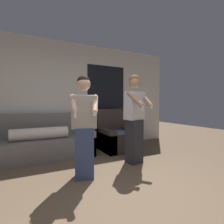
% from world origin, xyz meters
% --- Properties ---
extents(ground_plane, '(14.00, 14.00, 0.00)m').
position_xyz_m(ground_plane, '(0.00, 0.00, 0.00)').
color(ground_plane, brown).
extents(wall_back, '(6.25, 0.07, 2.70)m').
position_xyz_m(wall_back, '(0.02, 2.80, 1.35)').
color(wall_back, beige).
rests_on(wall_back, ground_plane).
extents(couch, '(2.19, 0.92, 0.92)m').
position_xyz_m(couch, '(-0.61, 2.31, 0.32)').
color(couch, slate).
rests_on(couch, ground_plane).
extents(armchair, '(0.85, 0.89, 1.01)m').
position_xyz_m(armchair, '(1.18, 2.17, 0.32)').
color(armchair, '#332823').
rests_on(armchair, ground_plane).
extents(person_left, '(0.46, 0.53, 1.57)m').
position_xyz_m(person_left, '(-0.08, 0.87, 0.80)').
color(person_left, '#384770').
rests_on(person_left, ground_plane).
extents(person_right, '(0.45, 0.52, 1.70)m').
position_xyz_m(person_right, '(1.01, 1.12, 0.88)').
color(person_right, '#28282D').
rests_on(person_right, ground_plane).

